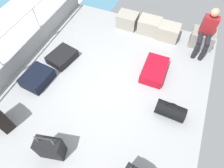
% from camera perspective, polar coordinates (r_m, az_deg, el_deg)
% --- Properties ---
extents(ground_plane, '(4.40, 5.20, 0.06)m').
position_cam_1_polar(ground_plane, '(4.54, -1.47, -0.44)').
color(ground_plane, '#939699').
extents(gunwale_port, '(0.06, 5.20, 0.45)m').
position_cam_1_polar(gunwale_port, '(5.31, -23.78, 8.62)').
color(gunwale_port, '#939699').
rests_on(gunwale_port, ground_plane).
extents(railing_port, '(0.04, 4.20, 1.02)m').
position_cam_1_polar(railing_port, '(4.97, -25.95, 12.98)').
color(railing_port, silver).
rests_on(railing_port, ground_plane).
extents(cargo_crate_0, '(0.58, 0.44, 0.39)m').
position_cam_1_polar(cargo_crate_0, '(5.87, 4.52, 18.08)').
color(cargo_crate_0, gray).
rests_on(cargo_crate_0, ground_plane).
extents(cargo_crate_1, '(0.61, 0.45, 0.41)m').
position_cam_1_polar(cargo_crate_1, '(5.74, 10.80, 16.40)').
color(cargo_crate_1, '#9E9989').
rests_on(cargo_crate_1, ground_plane).
extents(cargo_crate_2, '(0.58, 0.44, 0.40)m').
position_cam_1_polar(cargo_crate_2, '(5.66, 16.10, 14.38)').
color(cargo_crate_2, '#9E9989').
rests_on(cargo_crate_2, ground_plane).
extents(cargo_crate_3, '(0.61, 0.47, 0.41)m').
position_cam_1_polar(cargo_crate_3, '(5.75, 24.77, 11.99)').
color(cargo_crate_3, gray).
rests_on(cargo_crate_3, ground_plane).
extents(passenger_seated, '(0.34, 0.66, 1.11)m').
position_cam_1_polar(passenger_seated, '(5.38, 25.95, 13.72)').
color(passenger_seated, maroon).
rests_on(passenger_seated, ground_plane).
extents(suitcase_2, '(0.52, 0.83, 0.24)m').
position_cam_1_polar(suitcase_2, '(4.73, 12.22, 3.98)').
color(suitcase_2, '#B70C1E').
rests_on(suitcase_2, ground_plane).
extents(suitcase_3, '(0.49, 0.33, 0.77)m').
position_cam_1_polar(suitcase_3, '(3.74, -17.51, -17.40)').
color(suitcase_3, black).
rests_on(suitcase_3, ground_plane).
extents(suitcase_4, '(0.60, 0.71, 0.25)m').
position_cam_1_polar(suitcase_4, '(4.79, -20.94, 1.67)').
color(suitcase_4, black).
rests_on(suitcase_4, ground_plane).
extents(suitcase_5, '(0.64, 0.76, 0.21)m').
position_cam_1_polar(suitcase_5, '(5.08, -14.33, 7.70)').
color(suitcase_5, black).
rests_on(suitcase_5, ground_plane).
extents(duffel_bag, '(0.61, 0.33, 0.45)m').
position_cam_1_polar(duffel_bag, '(4.16, 16.63, -7.44)').
color(duffel_bag, black).
rests_on(duffel_bag, ground_plane).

